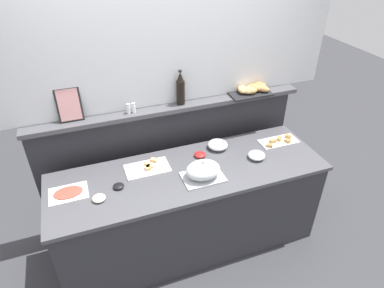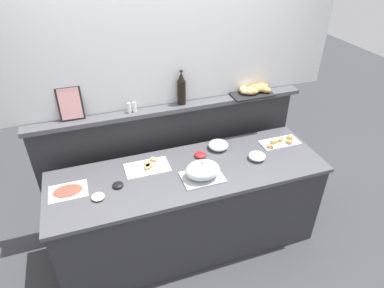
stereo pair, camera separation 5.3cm
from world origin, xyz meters
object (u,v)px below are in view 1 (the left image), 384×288
Objects in this scene: sandwich_platter_side at (279,141)px; wine_bottle_dark at (180,89)px; condiment_bowl_cream at (200,155)px; glass_bowl_large at (218,145)px; glass_bowl_medium at (257,156)px; bread_basket at (252,89)px; framed_picture at (69,105)px; condiment_bowl_red at (99,198)px; cold_cuts_platter at (68,193)px; pepper_shaker at (134,108)px; condiment_bowl_dark at (118,186)px; serving_cloche at (203,171)px; sandwich_platter_front at (148,167)px; salt_shaker at (128,109)px.

wine_bottle_dark is at bearing 156.84° from sandwich_platter_side.
wine_bottle_dark is at bearing 101.34° from condiment_bowl_cream.
sandwich_platter_side and condiment_bowl_cream have the same top height.
glass_bowl_large is 1.22× the size of glass_bowl_medium.
wine_bottle_dark is 0.75× the size of bread_basket.
condiment_bowl_red is at bearing -82.20° from framed_picture.
condiment_bowl_red reaches higher than cold_cuts_platter.
condiment_bowl_dark is at bearing -118.52° from pepper_shaker.
condiment_bowl_dark is 0.69m from pepper_shaker.
serving_cloche is 0.30m from condiment_bowl_cream.
glass_bowl_medium is at bearing 9.30° from serving_cloche.
sandwich_platter_front is 0.66m from cold_cuts_platter.
salt_shaker is at bearing -179.76° from bread_basket.
sandwich_platter_front is at bearing -141.16° from wine_bottle_dark.
sandwich_platter_side is 4.27× the size of salt_shaker.
glass_bowl_large is at bearing 134.48° from glass_bowl_medium.
bread_basket is at bearing 39.09° from serving_cloche.
salt_shaker is at bearing -4.74° from framed_picture.
condiment_bowl_dark is at bearing -144.30° from wine_bottle_dark.
sandwich_platter_front is 2.45× the size of glass_bowl_medium.
wine_bottle_dark is (0.69, 0.50, 0.51)m from condiment_bowl_dark.
glass_bowl_medium is at bearing -45.52° from glass_bowl_large.
condiment_bowl_red is 1.72m from bread_basket.
sandwich_platter_front is 0.88× the size of bread_basket.
sandwich_platter_side is at bearing -1.42° from sandwich_platter_front.
serving_cloche is 0.55m from glass_bowl_medium.
salt_shaker reaches higher than glass_bowl_large.
framed_picture is (-0.08, 0.61, 0.51)m from condiment_bowl_red.
condiment_bowl_dark is at bearing 178.87° from glass_bowl_medium.
bread_basket is at bearing 19.07° from condiment_bowl_dark.
wine_bottle_dark reaches higher than cold_cuts_platter.
sandwich_platter_front is 0.68m from glass_bowl_large.
serving_cloche is at bearing -52.76° from salt_shaker.
sandwich_platter_side is 1.18× the size of wine_bottle_dark.
condiment_bowl_cream is (0.76, 0.17, 0.00)m from condiment_bowl_dark.
pepper_shaker reaches higher than serving_cloche.
serving_cloche reaches higher than sandwich_platter_side.
condiment_bowl_red is 1.17× the size of condiment_bowl_dark.
cold_cuts_platter is 0.86× the size of serving_cloche.
framed_picture is (-0.46, 0.04, 0.10)m from salt_shaker.
sandwich_platter_side is at bearing 2.16° from cold_cuts_platter.
sandwich_platter_side is 3.65× the size of condiment_bowl_red.
salt_shaker is at bearing 127.24° from serving_cloche.
glass_bowl_large reaches higher than condiment_bowl_red.
sandwich_platter_front is at bearing 9.06° from cold_cuts_platter.
serving_cloche is (0.39, -0.28, 0.06)m from sandwich_platter_front.
condiment_bowl_dark is 1.00× the size of salt_shaker.
glass_bowl_medium is 0.89m from wine_bottle_dark.
salt_shaker reaches higher than sandwich_platter_front.
wine_bottle_dark reaches higher than glass_bowl_medium.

